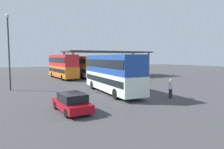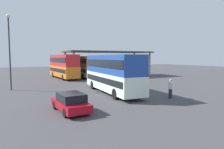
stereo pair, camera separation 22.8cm
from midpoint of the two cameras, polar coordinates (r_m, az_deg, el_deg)
ground_plane at (r=20.43m, az=5.87°, el=-5.97°), size 140.00×140.00×0.00m
double_decker_main at (r=21.60m, az=0.29°, el=0.67°), size 3.19×10.67×4.10m
parked_hatchback at (r=14.54m, az=-11.29°, el=-7.81°), size 1.92×4.09×1.35m
double_decker_near_canopy at (r=37.68m, az=-13.50°, el=2.52°), size 3.02×10.48×4.33m
double_decker_mid_row at (r=39.39m, az=-8.14°, el=2.52°), size 2.60×10.60×4.07m
depot_canopy at (r=40.26m, az=-0.76°, el=6.18°), size 17.41×6.93×5.06m
lamppost_tall at (r=26.05m, az=-27.08°, el=7.86°), size 0.44×0.44×8.77m
pedestrian_waiting at (r=19.64m, az=16.68°, el=-3.90°), size 0.38×0.38×1.82m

